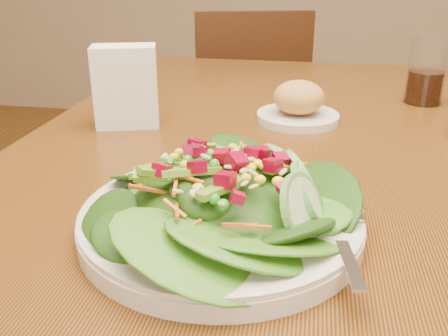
{
  "coord_description": "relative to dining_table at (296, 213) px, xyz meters",
  "views": [
    {
      "loc": [
        0.01,
        -0.71,
        1.03
      ],
      "look_at": [
        -0.08,
        -0.22,
        0.82
      ],
      "focal_mm": 40.0,
      "sensor_mm": 36.0,
      "label": 1
    }
  ],
  "objects": [
    {
      "name": "dining_table",
      "position": [
        0.0,
        0.0,
        0.0
      ],
      "size": [
        0.9,
        1.4,
        0.75
      ],
      "color": "brown",
      "rests_on": "ground_plane"
    },
    {
      "name": "chair_far",
      "position": [
        -0.21,
        1.02,
        -0.19
      ],
      "size": [
        0.49,
        0.5,
        0.86
      ],
      "rotation": [
        0.0,
        0.0,
        3.43
      ],
      "color": "#321A0B",
      "rests_on": "ground_plane"
    },
    {
      "name": "salad_plate",
      "position": [
        -0.07,
        -0.24,
        0.13
      ],
      "size": [
        0.31,
        0.3,
        0.09
      ],
      "rotation": [
        0.0,
        0.0,
        0.19
      ],
      "color": "beige",
      "rests_on": "dining_table"
    },
    {
      "name": "bread_plate",
      "position": [
        -0.01,
        0.16,
        0.13
      ],
      "size": [
        0.15,
        0.15,
        0.07
      ],
      "color": "beige",
      "rests_on": "dining_table"
    },
    {
      "name": "drinking_glass",
      "position": [
        0.23,
        0.33,
        0.16
      ],
      "size": [
        0.07,
        0.07,
        0.13
      ],
      "color": "silver",
      "rests_on": "dining_table"
    },
    {
      "name": "napkin_holder",
      "position": [
        -0.3,
        0.08,
        0.17
      ],
      "size": [
        0.12,
        0.09,
        0.14
      ],
      "rotation": [
        0.0,
        0.0,
        0.29
      ],
      "color": "white",
      "rests_on": "dining_table"
    }
  ]
}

